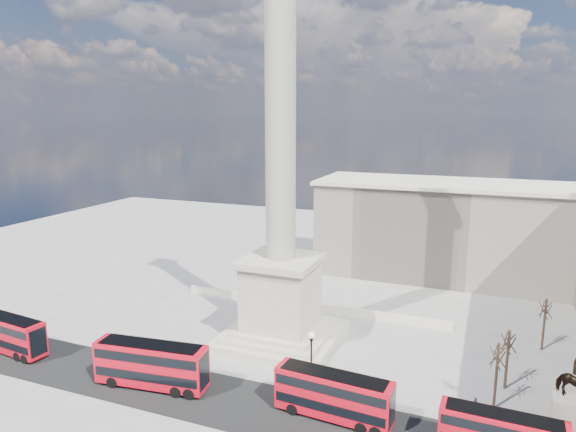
% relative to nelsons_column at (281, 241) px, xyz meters
% --- Properties ---
extents(ground, '(180.00, 180.00, 0.00)m').
position_rel_nelsons_column_xyz_m(ground, '(0.00, -5.00, -12.92)').
color(ground, '#9D9B95').
rests_on(ground, ground).
extents(asphalt_road, '(120.00, 9.00, 0.01)m').
position_rel_nelsons_column_xyz_m(asphalt_road, '(5.00, -15.00, -12.91)').
color(asphalt_road, black).
rests_on(asphalt_road, ground).
extents(nelsons_column, '(14.00, 14.00, 49.85)m').
position_rel_nelsons_column_xyz_m(nelsons_column, '(0.00, 0.00, 0.00)').
color(nelsons_column, beige).
rests_on(nelsons_column, ground).
extents(balustrade_wall, '(40.00, 0.60, 1.10)m').
position_rel_nelsons_column_xyz_m(balustrade_wall, '(0.00, 11.00, -12.37)').
color(balustrade_wall, beige).
rests_on(balustrade_wall, ground).
extents(building_northeast, '(51.00, 17.00, 16.60)m').
position_rel_nelsons_column_xyz_m(building_northeast, '(20.00, 35.00, -4.59)').
color(building_northeast, '#B3A693').
rests_on(building_northeast, ground).
extents(red_bus_a, '(12.19, 4.09, 4.85)m').
position_rel_nelsons_column_xyz_m(red_bus_a, '(-8.12, -15.47, -10.37)').
color(red_bus_a, red).
rests_on(red_bus_a, ground).
extents(red_bus_b, '(11.29, 3.38, 4.51)m').
position_rel_nelsons_column_xyz_m(red_bus_b, '(11.08, -13.92, -10.55)').
color(red_bus_b, red).
rests_on(red_bus_b, ground).
extents(red_bus_e, '(11.15, 3.65, 4.44)m').
position_rel_nelsons_column_xyz_m(red_bus_e, '(-29.02, -15.06, -10.59)').
color(red_bus_e, red).
rests_on(red_bus_e, ground).
extents(victorian_lamp, '(0.61, 0.61, 7.15)m').
position_rel_nelsons_column_xyz_m(victorian_lamp, '(8.00, -11.57, -8.71)').
color(victorian_lamp, black).
rests_on(victorian_lamp, ground).
extents(equestrian_statue, '(3.87, 2.90, 8.10)m').
position_rel_nelsons_column_xyz_m(equestrian_statue, '(31.03, -10.06, -10.11)').
color(equestrian_statue, beige).
rests_on(equestrian_statue, ground).
extents(bare_tree_near, '(1.63, 1.63, 7.11)m').
position_rel_nelsons_column_xyz_m(bare_tree_near, '(25.05, -6.54, -7.31)').
color(bare_tree_near, '#332319').
rests_on(bare_tree_near, ground).
extents(bare_tree_mid, '(1.78, 1.78, 6.76)m').
position_rel_nelsons_column_xyz_m(bare_tree_mid, '(26.11, -2.16, -7.59)').
color(bare_tree_mid, '#332319').
rests_on(bare_tree_mid, ground).
extents(bare_tree_far, '(1.66, 1.66, 6.79)m').
position_rel_nelsons_column_xyz_m(bare_tree_far, '(30.42, 9.13, -7.56)').
color(bare_tree_far, '#332319').
rests_on(bare_tree_far, ground).
extents(pedestrian_walking, '(0.61, 0.46, 1.53)m').
position_rel_nelsons_column_xyz_m(pedestrian_walking, '(23.37, -7.98, -12.15)').
color(pedestrian_walking, '#232629').
rests_on(pedestrian_walking, ground).
extents(pedestrian_standing, '(0.87, 0.70, 1.70)m').
position_rel_nelsons_column_xyz_m(pedestrian_standing, '(26.10, -9.75, -12.07)').
color(pedestrian_standing, '#232629').
rests_on(pedestrian_standing, ground).
extents(pedestrian_crossing, '(0.61, 1.02, 1.63)m').
position_rel_nelsons_column_xyz_m(pedestrian_crossing, '(7.95, -11.32, -12.10)').
color(pedestrian_crossing, '#232629').
rests_on(pedestrian_crossing, ground).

